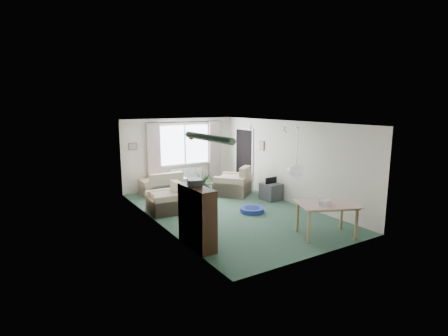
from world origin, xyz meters
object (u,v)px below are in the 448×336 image
dining_table (326,220)px  tv_cube (271,192)px  armchair_left (166,198)px  houseplant (203,203)px  armchair_corner (233,180)px  coffee_table (225,189)px  bookshelf (197,217)px  pet_bed (252,210)px  sofa (163,183)px

dining_table → tv_cube: bearing=73.9°
armchair_left → houseplant: houseplant is taller
armchair_corner → tv_cube: bearing=80.4°
armchair_corner → coffee_table: armchair_corner is taller
coffee_table → bookshelf: size_ratio=0.64×
armchair_corner → houseplant: 3.57m
dining_table → pet_bed: dining_table is taller
tv_cube → pet_bed: (-1.24, -0.73, -0.19)m
armchair_corner → pet_bed: armchair_corner is taller
bookshelf → houseplant: houseplant is taller
armchair_left → pet_bed: size_ratio=1.41×
armchair_left → bookshelf: size_ratio=0.72×
armchair_left → coffee_table: size_ratio=1.13×
sofa → armchair_left: armchair_left is taller
armchair_corner → coffee_table: size_ratio=1.30×
sofa → houseplant: 3.92m
coffee_table → houseplant: size_ratio=0.55×
armchair_left → coffee_table: 2.47m
sofa → armchair_left: 2.05m
tv_cube → pet_bed: 1.45m
dining_table → pet_bed: (-0.39, 2.22, -0.30)m
houseplant → dining_table: (2.26, -1.49, -0.36)m
bookshelf → houseplant: 0.72m
sofa → pet_bed: sofa is taller
armchair_corner → bookshelf: 4.27m
armchair_left → dining_table: size_ratio=0.78×
armchair_corner → bookshelf: bookshelf is taller
armchair_corner → coffee_table: 0.39m
armchair_left → tv_cube: size_ratio=1.62×
tv_cube → bookshelf: bearing=-154.0°
tv_cube → sofa: bearing=132.5°
sofa → coffee_table: sofa is taller
armchair_corner → sofa: bearing=-74.2°
coffee_table → bookshelf: (-2.67, -3.28, 0.45)m
houseplant → pet_bed: bearing=21.1°
coffee_table → sofa: bearing=145.1°
armchair_corner → dining_table: bearing=47.5°
bookshelf → dining_table: size_ratio=1.09×
armchair_corner → dining_table: 4.08m
armchair_left → houseplant: size_ratio=0.62×
dining_table → houseplant: bearing=146.5°
armchair_left → pet_bed: (1.96, -1.21, -0.34)m
sofa → armchair_corner: (1.86, -1.28, 0.10)m
pet_bed → tv_cube: bearing=30.6°
coffee_table → houseplant: (-2.23, -2.72, 0.54)m
bookshelf → armchair_left: bearing=80.7°
pet_bed → armchair_corner: bearing=72.3°
sofa → pet_bed: bearing=112.9°
sofa → armchair_corner: size_ratio=1.39×
pet_bed → houseplant: bearing=-158.9°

